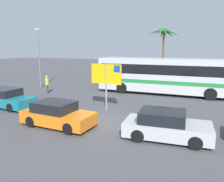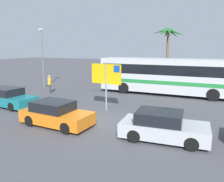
{
  "view_description": "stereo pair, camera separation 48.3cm",
  "coord_description": "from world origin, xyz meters",
  "px_view_note": "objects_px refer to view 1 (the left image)",
  "views": [
    {
      "loc": [
        5.37,
        -11.04,
        4.2
      ],
      "look_at": [
        -0.14,
        2.65,
        1.3
      ],
      "focal_mm": 36.24,
      "sensor_mm": 36.0,
      "label": 1
    },
    {
      "loc": [
        5.82,
        -10.85,
        4.2
      ],
      "look_at": [
        -0.14,
        2.65,
        1.3
      ],
      "focal_mm": 36.24,
      "sensor_mm": 36.0,
      "label": 2
    }
  ],
  "objects_px": {
    "bus_front_coach": "(166,74)",
    "car_teal": "(5,98)",
    "ferry_sign": "(107,76)",
    "car_silver": "(166,126)",
    "pedestrian_crossing_lot": "(47,83)",
    "car_orange": "(57,114)"
  },
  "relations": [
    {
      "from": "bus_front_coach",
      "to": "car_teal",
      "type": "relative_size",
      "value": 2.62
    },
    {
      "from": "ferry_sign",
      "to": "car_silver",
      "type": "distance_m",
      "value": 5.8
    },
    {
      "from": "bus_front_coach",
      "to": "pedestrian_crossing_lot",
      "type": "height_order",
      "value": "bus_front_coach"
    },
    {
      "from": "car_orange",
      "to": "car_silver",
      "type": "height_order",
      "value": "same"
    },
    {
      "from": "bus_front_coach",
      "to": "ferry_sign",
      "type": "height_order",
      "value": "ferry_sign"
    },
    {
      "from": "car_orange",
      "to": "pedestrian_crossing_lot",
      "type": "height_order",
      "value": "pedestrian_crossing_lot"
    },
    {
      "from": "bus_front_coach",
      "to": "car_silver",
      "type": "distance_m",
      "value": 10.41
    },
    {
      "from": "pedestrian_crossing_lot",
      "to": "car_silver",
      "type": "bearing_deg",
      "value": 139.96
    },
    {
      "from": "ferry_sign",
      "to": "car_teal",
      "type": "height_order",
      "value": "ferry_sign"
    },
    {
      "from": "ferry_sign",
      "to": "pedestrian_crossing_lot",
      "type": "xyz_separation_m",
      "value": [
        -7.16,
        2.99,
        -1.34
      ]
    },
    {
      "from": "pedestrian_crossing_lot",
      "to": "car_orange",
      "type": "bearing_deg",
      "value": 119.8
    },
    {
      "from": "car_teal",
      "to": "car_orange",
      "type": "xyz_separation_m",
      "value": [
        5.74,
        -1.93,
        -0.0
      ]
    },
    {
      "from": "car_orange",
      "to": "pedestrian_crossing_lot",
      "type": "distance_m",
      "value": 8.98
    },
    {
      "from": "car_orange",
      "to": "pedestrian_crossing_lot",
      "type": "relative_size",
      "value": 2.4
    },
    {
      "from": "car_orange",
      "to": "car_silver",
      "type": "bearing_deg",
      "value": 7.9
    },
    {
      "from": "bus_front_coach",
      "to": "ferry_sign",
      "type": "xyz_separation_m",
      "value": [
        -2.77,
        -6.85,
        0.54
      ]
    },
    {
      "from": "car_silver",
      "to": "car_orange",
      "type": "bearing_deg",
      "value": -179.51
    },
    {
      "from": "car_teal",
      "to": "pedestrian_crossing_lot",
      "type": "relative_size",
      "value": 2.74
    },
    {
      "from": "bus_front_coach",
      "to": "car_silver",
      "type": "xyz_separation_m",
      "value": [
        1.63,
        -10.22,
        -1.15
      ]
    },
    {
      "from": "car_silver",
      "to": "ferry_sign",
      "type": "bearing_deg",
      "value": 138.92
    },
    {
      "from": "car_silver",
      "to": "car_teal",
      "type": "bearing_deg",
      "value": 168.77
    },
    {
      "from": "car_teal",
      "to": "car_silver",
      "type": "height_order",
      "value": "same"
    }
  ]
}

